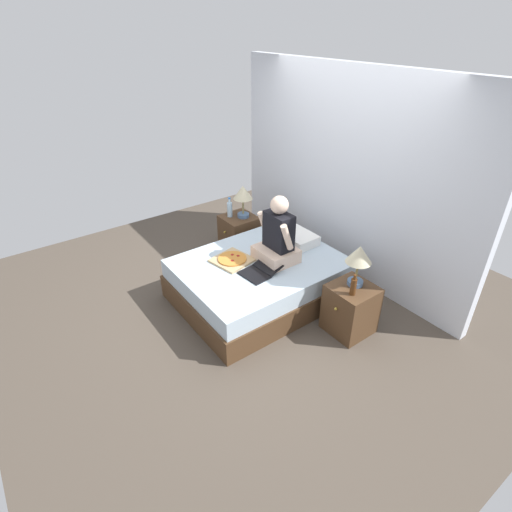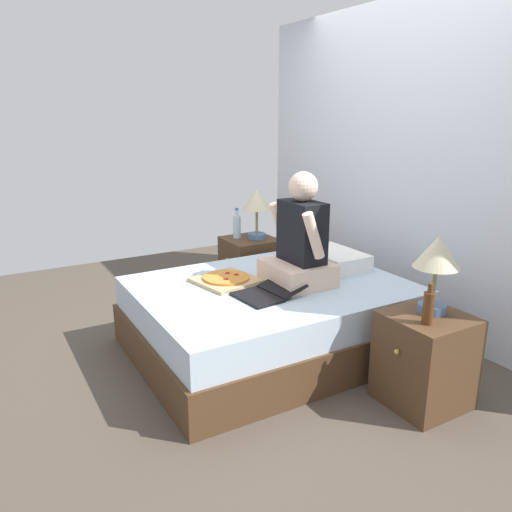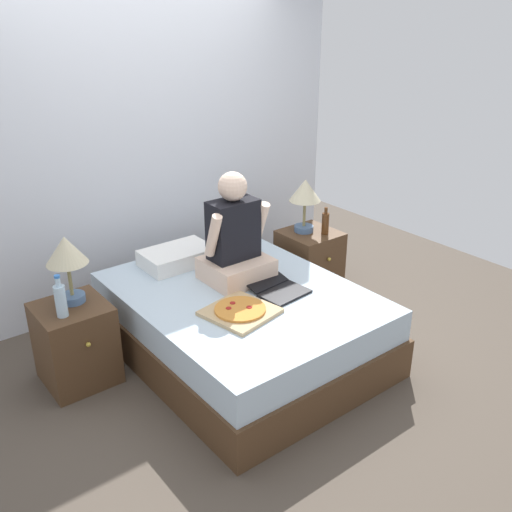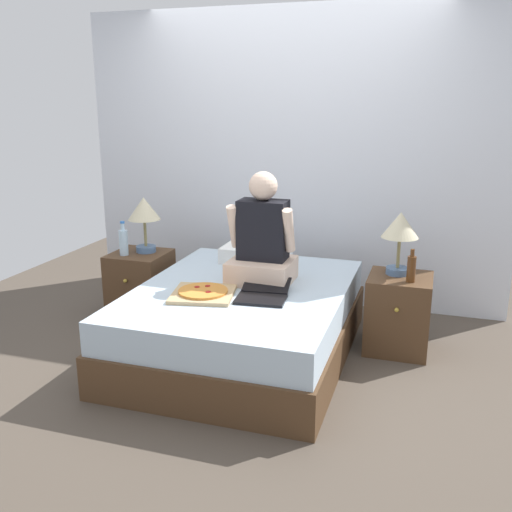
% 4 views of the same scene
% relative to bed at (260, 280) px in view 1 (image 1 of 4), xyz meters
% --- Properties ---
extents(ground_plane, '(5.71, 5.71, 0.00)m').
position_rel_bed_xyz_m(ground_plane, '(0.00, 0.00, -0.25)').
color(ground_plane, '#4C4238').
extents(wall_back, '(3.71, 0.12, 2.50)m').
position_rel_bed_xyz_m(wall_back, '(0.00, 1.29, 1.00)').
color(wall_back, silver).
rests_on(wall_back, ground).
extents(bed, '(1.44, 1.86, 0.50)m').
position_rel_bed_xyz_m(bed, '(0.00, 0.00, 0.00)').
color(bed, '#4C331E').
rests_on(bed, ground).
extents(nightstand_left, '(0.44, 0.47, 0.55)m').
position_rel_bed_xyz_m(nightstand_left, '(-1.04, 0.42, 0.03)').
color(nightstand_left, '#4C331E').
rests_on(nightstand_left, ground).
extents(lamp_on_left_nightstand, '(0.26, 0.26, 0.45)m').
position_rel_bed_xyz_m(lamp_on_left_nightstand, '(-1.00, 0.47, 0.63)').
color(lamp_on_left_nightstand, '#4C6B93').
rests_on(lamp_on_left_nightstand, nightstand_left).
extents(water_bottle, '(0.07, 0.07, 0.28)m').
position_rel_bed_xyz_m(water_bottle, '(-1.12, 0.33, 0.42)').
color(water_bottle, silver).
rests_on(water_bottle, nightstand_left).
extents(nightstand_right, '(0.44, 0.47, 0.55)m').
position_rel_bed_xyz_m(nightstand_right, '(1.04, 0.42, 0.03)').
color(nightstand_right, '#4C331E').
rests_on(nightstand_right, ground).
extents(lamp_on_right_nightstand, '(0.26, 0.26, 0.45)m').
position_rel_bed_xyz_m(lamp_on_right_nightstand, '(1.01, 0.47, 0.63)').
color(lamp_on_right_nightstand, '#4C6B93').
rests_on(lamp_on_right_nightstand, nightstand_right).
extents(beer_bottle, '(0.06, 0.06, 0.23)m').
position_rel_bed_xyz_m(beer_bottle, '(1.11, 0.32, 0.40)').
color(beer_bottle, '#512D14').
rests_on(beer_bottle, nightstand_right).
extents(pillow, '(0.52, 0.34, 0.12)m').
position_rel_bed_xyz_m(pillow, '(-0.11, 0.65, 0.31)').
color(pillow, white).
rests_on(pillow, bed).
extents(person_seated, '(0.47, 0.40, 0.78)m').
position_rel_bed_xyz_m(person_seated, '(0.09, 0.18, 0.54)').
color(person_seated, beige).
rests_on(person_seated, bed).
extents(laptop, '(0.36, 0.44, 0.07)m').
position_rel_bed_xyz_m(laptop, '(0.19, -0.16, 0.27)').
color(laptop, black).
rests_on(laptop, bed).
extents(pizza_box, '(0.47, 0.47, 0.04)m').
position_rel_bed_xyz_m(pizza_box, '(-0.19, -0.25, 0.27)').
color(pizza_box, tan).
rests_on(pizza_box, bed).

